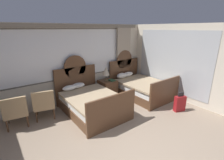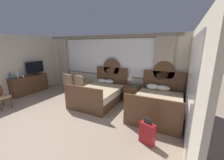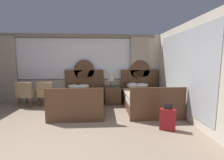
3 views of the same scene
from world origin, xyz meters
TOP-DOWN VIEW (x-y plane):
  - ground_plane at (0.00, 0.00)m, footprint 24.00×24.00m
  - wall_back_window at (0.00, 3.66)m, footprint 6.89×0.22m
  - wall_left at (-3.48, 1.53)m, footprint 0.07×4.25m
  - wall_right_mirror at (3.48, 1.55)m, footprint 0.08×4.25m
  - bed_near_window at (0.37, 2.53)m, footprint 1.53×2.18m
  - bed_near_mirror at (2.61, 2.53)m, footprint 1.53×2.18m
  - nightstand_between_beds at (1.50, 3.19)m, footprint 0.58×0.61m
  - table_lamp_on_nightstand at (1.41, 3.17)m, footprint 0.27×0.27m
  - book_on_nightstand at (1.61, 3.07)m, footprint 0.18×0.26m
  - dresser_minibar at (-3.23, 1.95)m, footprint 0.46×1.68m
  - tv_flatscreen at (-3.20, 2.32)m, footprint 0.20×0.90m
  - bottle_spirit_blue at (-3.29, 1.21)m, footprint 0.08×0.08m
  - bottle_soda_green at (-3.21, 1.32)m, footprint 0.05×0.05m
  - bottle_water_clear at (-3.22, 1.46)m, footprint 0.08×0.08m
  - cup_on_dresser at (-3.17, 1.66)m, footprint 0.11×0.08m
  - armchair_by_window_left at (-0.91, 2.99)m, footprint 0.69×0.69m
  - armchair_by_window_centre at (-1.62, 2.99)m, footprint 0.64×0.64m
  - luggage_bench at (-2.54, 0.40)m, footprint 0.63×0.40m
  - suitcase_on_floor at (2.66, 0.86)m, footprint 0.38×0.26m

SIDE VIEW (x-z plane):
  - ground_plane at x=0.00m, z-range 0.00..0.00m
  - suitcase_on_floor at x=2.66m, z-range -0.06..0.57m
  - nightstand_between_beds at x=1.50m, z-range 0.00..0.66m
  - bed_near_window at x=0.37m, z-range -0.50..1.18m
  - bed_near_mirror at x=2.61m, z-range -0.49..1.18m
  - luggage_bench at x=-2.54m, z-range 0.17..0.65m
  - dresser_minibar at x=-3.23m, z-range 0.00..0.84m
  - armchair_by_window_left at x=-0.91m, z-range 0.04..0.94m
  - armchair_by_window_centre at x=-1.62m, z-range 0.04..0.94m
  - book_on_nightstand at x=1.61m, z-range 0.66..0.69m
  - cup_on_dresser at x=-3.17m, z-range 0.84..0.92m
  - bottle_soda_green at x=-3.21m, z-range 0.81..1.02m
  - bottle_spirit_blue at x=-3.29m, z-range 0.80..1.11m
  - bottle_water_clear at x=-3.22m, z-range 0.80..1.12m
  - table_lamp_on_nightstand at x=1.41m, z-range 0.76..1.31m
  - tv_flatscreen at x=-3.20m, z-range 0.84..1.49m
  - wall_left at x=-3.48m, z-range 0.00..2.70m
  - wall_right_mirror at x=3.48m, z-range 0.00..2.70m
  - wall_back_window at x=0.00m, z-range 0.10..2.80m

